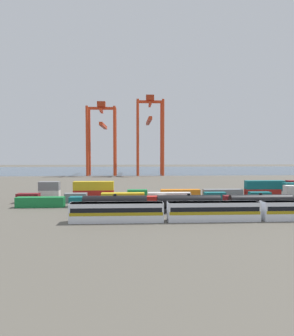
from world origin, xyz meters
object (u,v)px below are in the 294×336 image
(shipping_container_11, at_px, (169,197))
(gantry_crane_central, at_px, (150,128))
(shipping_container_0, at_px, (40,202))
(gantry_crane_west, at_px, (102,132))
(shipping_container_10, at_px, (123,197))
(shipping_container_13, at_px, (260,196))
(passenger_train, at_px, (213,210))
(freight_tank_row, at_px, (225,203))
(shipping_container_20, at_px, (137,194))

(shipping_container_11, xyz_separation_m, gantry_crane_central, (0.19, 100.35, 27.98))
(shipping_container_0, relative_size, gantry_crane_west, 0.27)
(shipping_container_10, relative_size, shipping_container_13, 2.00)
(passenger_train, height_order, gantry_crane_central, gantry_crane_central)
(freight_tank_row, xyz_separation_m, gantry_crane_central, (-11.14, 115.22, 27.20))
(freight_tank_row, bearing_deg, shipping_container_20, 133.21)
(passenger_train, bearing_deg, gantry_crane_central, 92.75)
(passenger_train, xyz_separation_m, shipping_container_0, (-40.08, 16.86, -0.84))
(gantry_crane_central, bearing_deg, shipping_container_11, -90.11)
(shipping_container_11, relative_size, gantry_crane_west, 0.27)
(passenger_train, distance_m, shipping_container_11, 24.38)
(shipping_container_20, bearing_deg, shipping_container_11, -36.86)
(gantry_crane_central, bearing_deg, shipping_container_20, -95.58)
(gantry_crane_central, bearing_deg, passenger_train, -87.25)
(freight_tank_row, height_order, gantry_crane_west, gantry_crane_west)
(shipping_container_11, bearing_deg, freight_tank_row, -52.72)
(shipping_container_11, height_order, gantry_crane_central, gantry_crane_central)
(shipping_container_0, relative_size, gantry_crane_central, 0.25)
(shipping_container_0, bearing_deg, gantry_crane_west, 87.49)
(passenger_train, bearing_deg, shipping_container_11, 104.57)
(freight_tank_row, height_order, shipping_container_13, freight_tank_row)
(shipping_container_13, xyz_separation_m, shipping_container_20, (-35.21, 6.72, 0.00))
(freight_tank_row, height_order, gantry_crane_central, gantry_crane_central)
(shipping_container_11, relative_size, shipping_container_20, 2.00)
(freight_tank_row, bearing_deg, gantry_crane_west, 109.50)
(shipping_container_0, bearing_deg, passenger_train, -22.81)
(passenger_train, height_order, gantry_crane_west, gantry_crane_west)
(shipping_container_0, distance_m, shipping_container_10, 21.89)
(passenger_train, xyz_separation_m, shipping_container_11, (-6.13, 23.58, -0.84))
(shipping_container_10, distance_m, shipping_container_20, 7.90)
(freight_tank_row, relative_size, gantry_crane_west, 1.49)
(shipping_container_20, bearing_deg, gantry_crane_west, 102.31)
(passenger_train, relative_size, shipping_container_11, 4.80)
(gantry_crane_west, distance_m, gantry_crane_central, 29.59)
(shipping_container_10, bearing_deg, gantry_crane_central, 82.44)
(passenger_train, relative_size, shipping_container_13, 9.62)
(shipping_container_10, relative_size, gantry_crane_west, 0.27)
(shipping_container_0, relative_size, shipping_container_13, 2.00)
(passenger_train, height_order, shipping_container_10, passenger_train)
(gantry_crane_west, relative_size, gantry_crane_central, 0.91)
(shipping_container_13, xyz_separation_m, gantry_crane_central, (-26.06, 100.35, 27.98))
(passenger_train, relative_size, freight_tank_row, 0.88)
(shipping_container_13, height_order, shipping_container_20, same)
(shipping_container_11, height_order, gantry_crane_west, gantry_crane_west)
(freight_tank_row, bearing_deg, shipping_container_13, 44.90)
(passenger_train, distance_m, shipping_container_13, 31.00)
(shipping_container_20, height_order, gantry_crane_west, gantry_crane_west)
(shipping_container_10, bearing_deg, gantry_crane_west, 99.20)
(shipping_container_13, bearing_deg, gantry_crane_west, 119.08)
(shipping_container_10, xyz_separation_m, gantry_crane_west, (-16.17, 99.84, 25.49))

